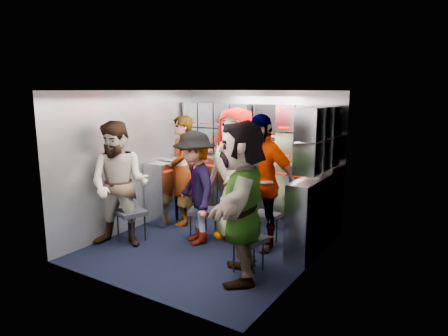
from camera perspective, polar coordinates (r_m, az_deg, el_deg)
The scene contains 29 objects.
floor at distance 5.60m, azimuth -2.25°, elevation -11.05°, with size 3.00×3.00×0.00m, color black.
wall_back at distance 6.56m, azimuth 5.12°, elevation 1.73°, with size 2.80×0.04×2.10m, color #92989F.
wall_left at distance 6.19m, azimuth -13.08°, elevation 0.92°, with size 0.04×3.00×2.10m, color #92989F.
wall_right at distance 4.66m, azimuth 12.00°, elevation -2.25°, with size 0.04×3.00×2.10m, color #92989F.
ceiling at distance 5.19m, azimuth -2.42°, elevation 10.99°, with size 2.80×3.00×0.02m, color silver.
cart_bank_back at distance 6.49m, azimuth 4.19°, elevation -3.36°, with size 2.68×0.38×0.99m, color #979BA6.
cart_bank_left at distance 6.56m, azimuth -8.10°, elevation -3.29°, with size 0.38×0.76×0.99m, color #979BA6.
counter at distance 6.39m, azimuth 4.25°, elevation 1.17°, with size 2.68×0.42×0.03m, color silver.
locker_bank_back at distance 6.38m, azimuth 4.56°, elevation 5.46°, with size 2.68×0.28×0.82m, color #979BA6.
locker_bank_right at distance 5.29m, azimuth 13.32°, elevation 4.08°, with size 0.28×1.00×0.82m, color #979BA6.
right_cabinet at distance 5.40m, azimuth 12.51°, elevation -6.51°, with size 0.28×1.20×1.00m, color #979BA6.
coffee_niche at distance 6.35m, azimuth 6.26°, elevation 5.22°, with size 0.46×0.16×0.84m, color black, non-canonical shape.
red_latch_strip at distance 6.24m, azimuth 3.37°, elevation -0.31°, with size 2.60×0.02×0.03m, color #B21D09.
jump_seat_near_left at distance 5.78m, azimuth -13.15°, elevation -6.40°, with size 0.49×0.48×0.45m.
jump_seat_mid_left at distance 5.75m, azimuth -3.05°, elevation -6.38°, with size 0.48×0.47×0.44m.
jump_seat_center at distance 5.93m, azimuth 2.56°, elevation -5.83°, with size 0.44×0.42×0.43m.
jump_seat_mid_right at distance 5.61m, azimuth 5.87°, elevation -7.00°, with size 0.38×0.37×0.42m.
jump_seat_near_right at distance 4.73m, azimuth 3.53°, elevation -10.32°, with size 0.43×0.41×0.43m.
attendant_standing at distance 6.32m, azimuth -6.09°, elevation -0.36°, with size 0.63×0.41×1.73m, color black.
attendant_arc_a at distance 5.54m, azimuth -14.67°, elevation -2.35°, with size 0.83×0.65×1.71m, color black.
attendant_arc_b at distance 5.50m, azimuth -4.18°, elevation -2.84°, with size 1.02×0.58×1.57m, color black.
attendant_arc_c at distance 5.64m, azimuth 1.70°, elevation -0.88°, with size 0.92×0.60×1.88m, color black.
attendant_arc_d at distance 5.31m, azimuth 5.12°, elevation -2.03°, with size 1.06×0.44×1.81m, color black.
attendant_arc_e at distance 4.42m, azimuth 2.48°, elevation -4.78°, with size 1.66×0.53×1.79m, color black.
bottle_left at distance 6.78m, azimuth -2.58°, elevation 2.95°, with size 0.07×0.07×0.25m, color white.
bottle_mid at distance 6.42m, azimuth 2.45°, elevation 2.55°, with size 0.06×0.06×0.26m, color white.
bottle_right at distance 5.98m, azimuth 11.16°, elevation 1.62°, with size 0.06×0.06×0.24m, color white.
cup_left at distance 6.92m, azimuth -4.21°, elevation 2.47°, with size 0.09×0.09×0.10m, color beige.
cup_right at distance 5.99m, azimuth 10.83°, elevation 1.02°, with size 0.07×0.07×0.11m, color beige.
Camera 1 is at (2.95, -4.27, 2.09)m, focal length 32.00 mm.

